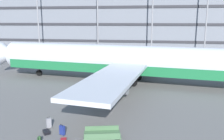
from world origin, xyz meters
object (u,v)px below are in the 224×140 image
Objects in this scene: airliner at (129,61)px; suitcase_navy at (49,123)px; suitcase_black at (46,132)px; baggage_cart at (102,135)px; backpack_orange at (39,139)px; suitcase_laid_flat at (62,130)px.

airliner is 16.19m from suitcase_navy.
baggage_cart is at bearing -4.83° from suitcase_black.
baggage_cart is at bearing -91.44° from airliner.
backpack_orange is at bearing -83.64° from suitcase_navy.
baggage_cart is (4.37, -0.37, 0.31)m from suitcase_black.
suitcase_navy reaches higher than baggage_cart.
suitcase_navy is at bearing 164.62° from baggage_cart.
airliner is 49.07× the size of suitcase_laid_flat.
suitcase_navy is at bearing 96.36° from backpack_orange.
suitcase_laid_flat is at bearing 45.57° from backpack_orange.
baggage_cart is (-0.41, -16.44, -2.57)m from airliner.
airliner is 83.44× the size of backpack_orange.
baggage_cart is at bearing -15.38° from suitcase_navy.
baggage_cart is (4.31, 0.94, 0.20)m from backpack_orange.
airliner is at bearing 77.78° from suitcase_laid_flat.
backpack_orange is 0.15× the size of baggage_cart.
suitcase_laid_flat is (-3.50, -16.14, -2.60)m from airliner.
baggage_cart is at bearing 12.32° from backpack_orange.
suitcase_navy is 2.22m from backpack_orange.
suitcase_black is 1.32m from backpack_orange.
suitcase_black is 0.85× the size of suitcase_navy.
baggage_cart reaches higher than backpack_orange.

